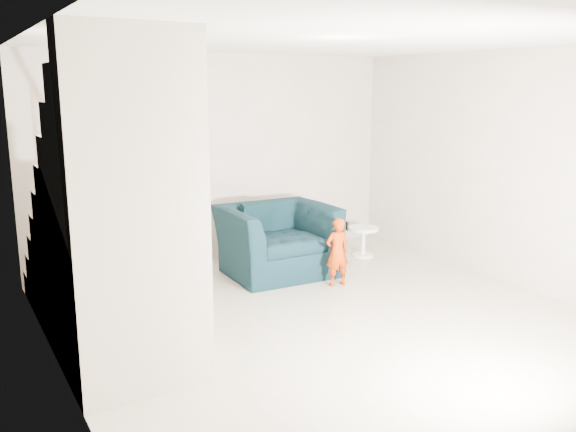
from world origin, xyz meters
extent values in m
plane|color=tan|center=(0.00, 0.00, 0.00)|extent=(5.50, 5.50, 0.00)
plane|color=silver|center=(0.00, 0.00, 2.70)|extent=(5.50, 5.50, 0.00)
plane|color=#A99A89|center=(0.00, 2.75, 1.35)|extent=(5.00, 0.00, 5.00)
plane|color=#A99A89|center=(-2.50, 0.00, 1.35)|extent=(0.00, 5.50, 5.50)
plane|color=#A99A89|center=(2.50, 0.00, 1.35)|extent=(0.00, 5.50, 5.50)
imported|color=black|center=(0.33, 1.78, 0.42)|extent=(1.34, 1.18, 0.85)
imported|color=#8E2804|center=(0.69, 1.00, 0.40)|extent=(0.31, 0.22, 0.80)
cylinder|color=white|center=(1.72, 1.86, 0.39)|extent=(0.41, 0.41, 0.04)
cylinder|color=white|center=(1.72, 1.86, 0.18)|extent=(0.06, 0.06, 0.37)
cylinder|color=white|center=(1.72, 1.86, 0.02)|extent=(0.29, 0.29, 0.03)
cube|color=#ADA089|center=(-2.00, 2.35, 0.14)|extent=(1.00, 0.30, 0.27)
cube|color=#ADA089|center=(-2.00, 2.05, 0.27)|extent=(1.00, 0.30, 0.54)
cube|color=#ADA089|center=(-2.00, 1.75, 0.41)|extent=(1.00, 0.30, 0.81)
cube|color=#ADA089|center=(-2.00, 1.45, 0.54)|extent=(1.00, 0.30, 1.08)
cube|color=#ADA089|center=(-2.00, 1.15, 0.68)|extent=(1.00, 0.30, 1.35)
cube|color=#ADA089|center=(-2.00, 0.85, 0.81)|extent=(1.00, 0.30, 1.62)
cube|color=#ADA089|center=(-2.00, 0.55, 0.95)|extent=(1.00, 0.30, 1.89)
cube|color=#ADA089|center=(-2.00, 0.25, 1.08)|extent=(1.00, 0.30, 2.16)
cube|color=#ADA089|center=(-2.00, -0.05, 1.22)|extent=(1.00, 0.30, 2.43)
cube|color=#ADA089|center=(-2.00, -0.35, 1.35)|extent=(1.00, 0.30, 2.70)
cylinder|color=silver|center=(-1.50, 1.00, 2.25)|extent=(0.04, 3.03, 2.73)
cylinder|color=silver|center=(-1.50, 2.50, 0.50)|extent=(0.04, 0.04, 1.00)
cube|color=black|center=(0.19, 2.08, 0.66)|extent=(0.41, 0.20, 0.41)
cube|color=black|center=(-0.22, 1.81, 0.53)|extent=(0.05, 0.47, 0.52)
cube|color=black|center=(0.81, 0.98, 0.70)|extent=(0.03, 0.05, 0.10)
camera|label=1|loc=(-3.22, -4.59, 2.26)|focal=38.00mm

